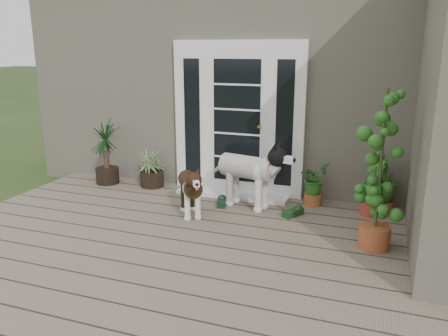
% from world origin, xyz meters
% --- Properties ---
extents(deck, '(6.20, 4.60, 0.12)m').
position_xyz_m(deck, '(0.00, 0.40, 0.06)').
color(deck, '#6B5B4C').
rests_on(deck, ground).
extents(house_main, '(7.40, 4.00, 3.10)m').
position_xyz_m(house_main, '(0.00, 4.65, 1.55)').
color(house_main, '#665E54').
rests_on(house_main, ground).
extents(door_unit, '(1.90, 0.14, 2.15)m').
position_xyz_m(door_unit, '(-0.20, 2.60, 1.19)').
color(door_unit, white).
rests_on(door_unit, deck).
extents(door_step, '(1.60, 0.40, 0.05)m').
position_xyz_m(door_step, '(-0.20, 2.40, 0.14)').
color(door_step, white).
rests_on(door_step, deck).
extents(brindle_dog, '(0.66, 0.77, 0.60)m').
position_xyz_m(brindle_dog, '(-0.45, 1.48, 0.42)').
color(brindle_dog, '#332512').
rests_on(brindle_dog, deck).
extents(white_dog, '(1.03, 0.62, 0.80)m').
position_xyz_m(white_dog, '(0.13, 2.00, 0.52)').
color(white_dog, white).
rests_on(white_dog, deck).
extents(spider_plant, '(0.74, 0.74, 0.63)m').
position_xyz_m(spider_plant, '(-1.50, 2.40, 0.43)').
color(spider_plant, '#78965C').
rests_on(spider_plant, deck).
extents(yucca, '(0.84, 0.84, 0.97)m').
position_xyz_m(yucca, '(-2.23, 2.32, 0.60)').
color(yucca, black).
rests_on(yucca, deck).
extents(herb_a, '(0.51, 0.51, 0.49)m').
position_xyz_m(herb_a, '(0.94, 2.40, 0.37)').
color(herb_a, '#1A4E16').
rests_on(herb_a, deck).
extents(herb_b, '(0.39, 0.39, 0.53)m').
position_xyz_m(herb_b, '(1.68, 2.28, 0.38)').
color(herb_b, '#1F4E16').
rests_on(herb_b, deck).
extents(herb_c, '(0.43, 0.43, 0.61)m').
position_xyz_m(herb_c, '(1.82, 2.40, 0.42)').
color(herb_c, '#1B5E1F').
rests_on(herb_c, deck).
extents(sapling, '(0.67, 0.67, 1.73)m').
position_xyz_m(sapling, '(1.75, 1.26, 0.99)').
color(sapling, '#22651D').
rests_on(sapling, deck).
extents(clog_left, '(0.23, 0.35, 0.10)m').
position_xyz_m(clog_left, '(-0.21, 1.95, 0.17)').
color(clog_left, black).
rests_on(clog_left, deck).
extents(clog_right, '(0.31, 0.37, 0.10)m').
position_xyz_m(clog_right, '(0.77, 1.89, 0.17)').
color(clog_right, '#163817').
rests_on(clog_right, deck).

